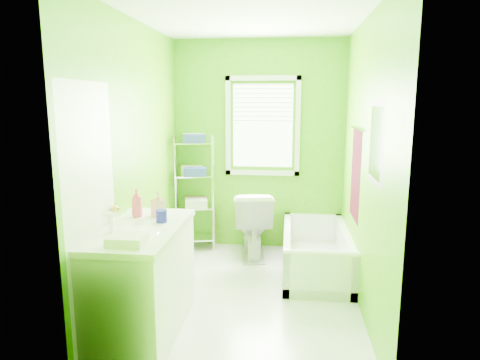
# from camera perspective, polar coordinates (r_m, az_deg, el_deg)

# --- Properties ---
(ground) EXTENTS (2.90, 2.90, 0.00)m
(ground) POSITION_cam_1_polar(r_m,az_deg,el_deg) (4.32, 0.90, -15.01)
(ground) COLOR silver
(ground) RESTS_ON ground
(room_envelope) EXTENTS (2.14, 2.94, 2.62)m
(room_envelope) POSITION_cam_1_polar(r_m,az_deg,el_deg) (3.91, 0.96, 5.92)
(room_envelope) COLOR #469807
(room_envelope) RESTS_ON ground
(window) EXTENTS (0.92, 0.05, 1.22)m
(window) POSITION_cam_1_polar(r_m,az_deg,el_deg) (5.32, 3.04, 7.86)
(window) COLOR white
(window) RESTS_ON ground
(door) EXTENTS (0.09, 0.80, 2.00)m
(door) POSITION_cam_1_polar(r_m,az_deg,el_deg) (3.32, -19.05, -5.08)
(door) COLOR white
(door) RESTS_ON ground
(right_wall_decor) EXTENTS (0.04, 1.48, 1.17)m
(right_wall_decor) POSITION_cam_1_polar(r_m,az_deg,el_deg) (3.95, 16.06, 2.24)
(right_wall_decor) COLOR #410713
(right_wall_decor) RESTS_ON ground
(bathtub) EXTENTS (0.70, 1.51, 0.49)m
(bathtub) POSITION_cam_1_polar(r_m,az_deg,el_deg) (4.86, 10.05, -10.20)
(bathtub) COLOR white
(bathtub) RESTS_ON ground
(toilet) EXTENTS (0.57, 0.86, 0.81)m
(toilet) POSITION_cam_1_polar(r_m,az_deg,el_deg) (5.18, 1.65, -5.76)
(toilet) COLOR white
(toilet) RESTS_ON ground
(vanity) EXTENTS (0.61, 1.19, 1.13)m
(vanity) POSITION_cam_1_polar(r_m,az_deg,el_deg) (3.58, -12.89, -12.56)
(vanity) COLOR white
(vanity) RESTS_ON ground
(wire_shelf_unit) EXTENTS (0.54, 0.44, 1.46)m
(wire_shelf_unit) POSITION_cam_1_polar(r_m,az_deg,el_deg) (5.37, -5.95, -0.01)
(wire_shelf_unit) COLOR silver
(wire_shelf_unit) RESTS_ON ground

